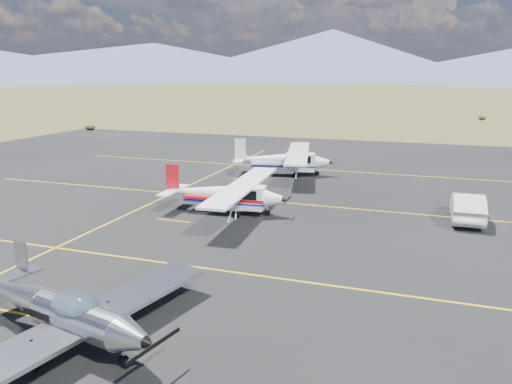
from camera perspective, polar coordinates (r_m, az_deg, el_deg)
The scene contains 6 objects.
ground at distance 19.38m, azimuth -12.09°, elevation -10.17°, with size 1600.00×1600.00×0.00m, color #383D1C.
apron at distance 25.21m, azimuth -3.91°, elevation -4.26°, with size 72.00×72.00×0.02m, color black.
aircraft_low_wing at distance 15.76m, azimuth -21.48°, elevation -12.51°, with size 7.22×9.93×2.15m.
aircraft_cessna at distance 27.76m, azimuth -3.54°, elevation -0.10°, with size 6.17×10.28×2.60m.
aircraft_plain at distance 38.09m, azimuth 3.17°, elevation 3.75°, with size 6.90×10.89×2.75m.
sedan at distance 28.68m, azimuth 23.02°, elevation -1.57°, with size 1.57×4.50×1.48m, color silver.
Camera 1 is at (9.43, -15.08, 7.70)m, focal length 35.00 mm.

